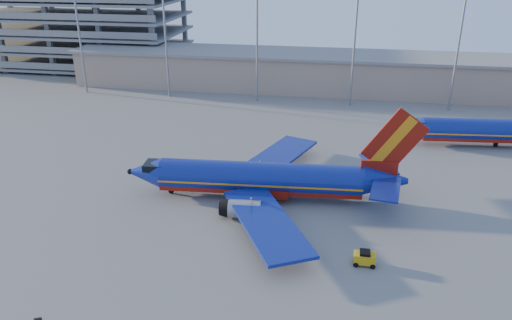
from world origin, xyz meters
name	(u,v)px	position (x,y,z in m)	size (l,w,h in m)	color
ground	(234,197)	(0.00, 0.00, 0.00)	(220.00, 220.00, 0.00)	slate
terminal_building	(330,72)	(10.00, 58.00, 4.32)	(122.00, 16.00, 8.50)	gray
parking_garage	(74,22)	(-62.00, 74.05, 11.73)	(62.00, 32.00, 21.40)	slate
light_mast_row	(306,19)	(5.00, 46.00, 17.55)	(101.60, 1.60, 28.65)	gray
aircraft_main	(267,179)	(4.35, 0.62, 2.79)	(38.53, 36.97, 13.04)	navy
aircraft_second	(504,130)	(40.15, 26.17, 2.81)	(36.21, 14.05, 12.26)	navy
baggage_tug	(365,258)	(16.76, -12.67, 0.85)	(2.28, 1.38, 1.64)	gold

